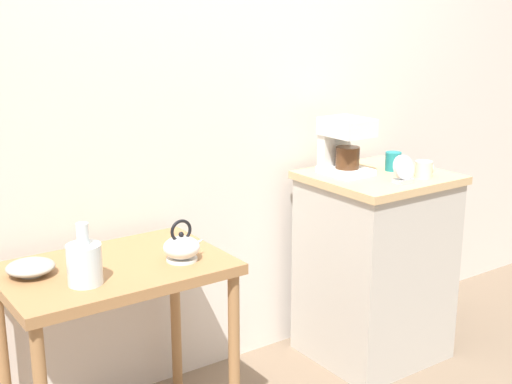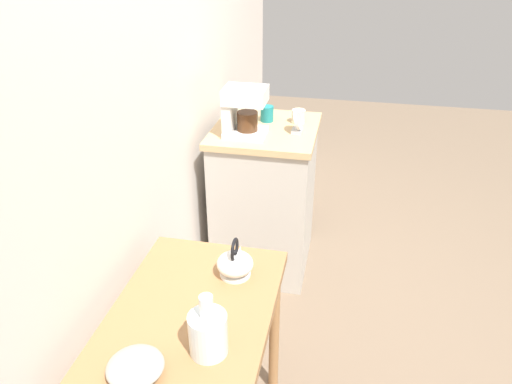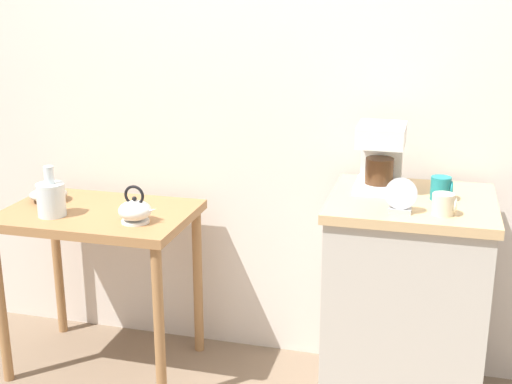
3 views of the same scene
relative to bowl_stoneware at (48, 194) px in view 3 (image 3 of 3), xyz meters
The scene contains 10 objects.
back_wall 1.31m from the bowl_stoneware, 16.00° to the left, with size 4.40×0.10×2.80m, color silver.
wooden_table 0.32m from the bowl_stoneware, 14.27° to the right, with size 0.81×0.55×0.75m.
kitchen_counter 1.63m from the bowl_stoneware, ahead, with size 0.62×0.57×0.91m.
bowl_stoneware is the anchor object (origin of this frame).
teakettle 0.54m from the bowl_stoneware, 18.80° to the right, with size 0.17×0.14×0.16m.
glass_carafe_vase 0.23m from the bowl_stoneware, 54.85° to the right, with size 0.12×0.12×0.21m.
coffee_maker 1.49m from the bowl_stoneware, ahead, with size 0.18×0.22×0.26m.
mug_dark_teal 1.71m from the bowl_stoneware, ahead, with size 0.08×0.07×0.09m.
mug_small_cream 1.74m from the bowl_stoneware, ahead, with size 0.08×0.08×0.08m.
table_clock 1.60m from the bowl_stoneware, ahead, with size 0.11×0.06×0.12m.
Camera 3 is at (0.65, -2.48, 1.67)m, focal length 47.73 mm.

